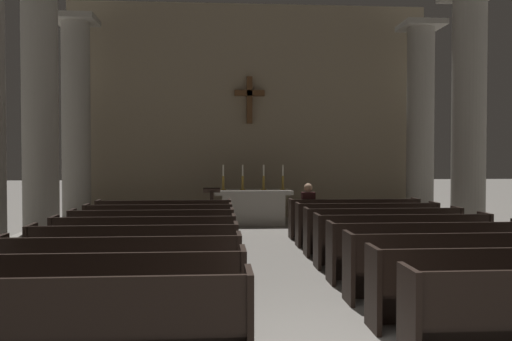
% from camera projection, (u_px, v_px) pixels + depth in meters
% --- Properties ---
extents(pew_left_row_1, '(3.11, 0.50, 0.95)m').
position_uv_depth(pew_left_row_1, '(75.00, 326.00, 4.64)').
color(pew_left_row_1, black).
rests_on(pew_left_row_1, ground).
extents(pew_left_row_2, '(3.11, 0.50, 0.95)m').
position_uv_depth(pew_left_row_2, '(102.00, 293.00, 5.76)').
color(pew_left_row_2, black).
rests_on(pew_left_row_2, ground).
extents(pew_left_row_3, '(3.11, 0.50, 0.95)m').
position_uv_depth(pew_left_row_3, '(121.00, 271.00, 6.88)').
color(pew_left_row_3, black).
rests_on(pew_left_row_3, ground).
extents(pew_left_row_4, '(3.11, 0.50, 0.95)m').
position_uv_depth(pew_left_row_4, '(135.00, 255.00, 8.00)').
color(pew_left_row_4, black).
rests_on(pew_left_row_4, ground).
extents(pew_left_row_5, '(3.11, 0.50, 0.95)m').
position_uv_depth(pew_left_row_5, '(145.00, 243.00, 9.12)').
color(pew_left_row_5, black).
rests_on(pew_left_row_5, ground).
extents(pew_left_row_6, '(3.11, 0.50, 0.95)m').
position_uv_depth(pew_left_row_6, '(153.00, 234.00, 10.24)').
color(pew_left_row_6, black).
rests_on(pew_left_row_6, ground).
extents(pew_left_row_7, '(3.11, 0.50, 0.95)m').
position_uv_depth(pew_left_row_7, '(159.00, 226.00, 11.35)').
color(pew_left_row_7, black).
rests_on(pew_left_row_7, ground).
extents(pew_left_row_8, '(3.11, 0.50, 0.95)m').
position_uv_depth(pew_left_row_8, '(164.00, 220.00, 12.47)').
color(pew_left_row_8, black).
rests_on(pew_left_row_8, ground).
extents(pew_right_row_2, '(3.11, 0.50, 0.95)m').
position_uv_depth(pew_right_row_2, '(504.00, 286.00, 6.09)').
color(pew_right_row_2, black).
rests_on(pew_right_row_2, ground).
extents(pew_right_row_3, '(3.11, 0.50, 0.95)m').
position_uv_depth(pew_right_row_3, '(460.00, 266.00, 7.20)').
color(pew_right_row_3, black).
rests_on(pew_right_row_3, ground).
extents(pew_right_row_4, '(3.11, 0.50, 0.95)m').
position_uv_depth(pew_right_row_4, '(427.00, 251.00, 8.32)').
color(pew_right_row_4, black).
rests_on(pew_right_row_4, ground).
extents(pew_right_row_5, '(3.11, 0.50, 0.95)m').
position_uv_depth(pew_right_row_5, '(402.00, 240.00, 9.44)').
color(pew_right_row_5, black).
rests_on(pew_right_row_5, ground).
extents(pew_right_row_6, '(3.11, 0.50, 0.95)m').
position_uv_depth(pew_right_row_6, '(383.00, 231.00, 10.56)').
color(pew_right_row_6, black).
rests_on(pew_right_row_6, ground).
extents(pew_right_row_7, '(3.11, 0.50, 0.95)m').
position_uv_depth(pew_right_row_7, '(367.00, 224.00, 11.68)').
color(pew_right_row_7, black).
rests_on(pew_right_row_7, ground).
extents(pew_right_row_8, '(3.11, 0.50, 0.95)m').
position_uv_depth(pew_right_row_8, '(354.00, 218.00, 12.80)').
color(pew_right_row_8, black).
rests_on(pew_right_row_8, ground).
extents(column_left_third, '(1.19, 1.19, 5.93)m').
position_uv_depth(column_left_third, '(40.00, 116.00, 12.09)').
color(column_left_third, '#9E998E').
rests_on(column_left_third, ground).
extents(column_right_third, '(1.19, 1.19, 5.93)m').
position_uv_depth(column_right_third, '(469.00, 118.00, 12.82)').
color(column_right_third, '#9E998E').
rests_on(column_right_third, ground).
extents(column_left_fourth, '(1.19, 1.19, 5.93)m').
position_uv_depth(column_left_fourth, '(76.00, 124.00, 15.16)').
color(column_left_fourth, '#9E998E').
rests_on(column_left_fourth, ground).
extents(column_right_fourth, '(1.19, 1.19, 5.93)m').
position_uv_depth(column_right_fourth, '(420.00, 126.00, 15.89)').
color(column_right_fourth, '#9E998E').
rests_on(column_right_fourth, ground).
extents(altar, '(2.20, 0.90, 1.01)m').
position_uv_depth(altar, '(253.00, 206.00, 15.18)').
color(altar, '#A8A399').
rests_on(altar, ground).
extents(candlestick_outer_left, '(0.16, 0.16, 0.71)m').
position_uv_depth(candlestick_outer_left, '(223.00, 182.00, 15.10)').
color(candlestick_outer_left, '#B79338').
rests_on(candlestick_outer_left, altar).
extents(candlestick_inner_left, '(0.16, 0.16, 0.71)m').
position_uv_depth(candlestick_inner_left, '(243.00, 182.00, 15.14)').
color(candlestick_inner_left, '#B79338').
rests_on(candlestick_inner_left, altar).
extents(candlestick_inner_right, '(0.16, 0.16, 0.71)m').
position_uv_depth(candlestick_inner_right, '(264.00, 182.00, 15.18)').
color(candlestick_inner_right, '#B79338').
rests_on(candlestick_inner_right, altar).
extents(candlestick_outer_right, '(0.16, 0.16, 0.71)m').
position_uv_depth(candlestick_outer_right, '(283.00, 182.00, 15.22)').
color(candlestick_outer_right, '#B79338').
rests_on(candlestick_outer_right, altar).
extents(apse_with_cross, '(11.32, 0.43, 6.79)m').
position_uv_depth(apse_with_cross, '(249.00, 111.00, 17.05)').
color(apse_with_cross, gray).
rests_on(apse_with_cross, ground).
extents(lectern, '(0.44, 0.36, 1.15)m').
position_uv_depth(lectern, '(212.00, 210.00, 13.90)').
color(lectern, black).
rests_on(lectern, ground).
extents(lone_worshipper, '(0.32, 0.43, 1.32)m').
position_uv_depth(lone_worshipper, '(308.00, 209.00, 12.75)').
color(lone_worshipper, '#26262B').
rests_on(lone_worshipper, ground).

